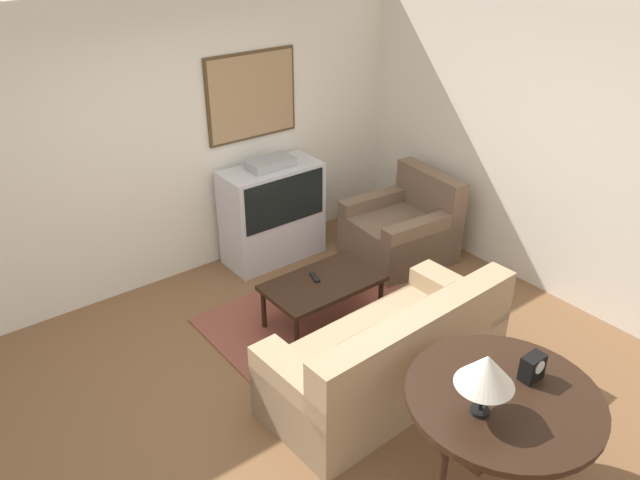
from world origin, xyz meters
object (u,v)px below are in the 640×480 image
at_px(coffee_table, 323,285).
at_px(mantel_clock, 532,367).
at_px(tv, 272,212).
at_px(armchair, 402,231).
at_px(table_lamp, 486,371).
at_px(console_table, 503,404).
at_px(couch, 390,358).

distance_m(coffee_table, mantel_clock, 2.14).
distance_m(tv, armchair, 1.37).
bearing_deg(mantel_clock, armchair, 60.50).
xyz_separation_m(coffee_table, table_lamp, (-0.50, -2.08, 0.71)).
relative_size(coffee_table, console_table, 0.88).
height_order(table_lamp, mantel_clock, table_lamp).
distance_m(tv, coffee_table, 1.29).
relative_size(couch, console_table, 1.66).
relative_size(couch, coffee_table, 1.88).
relative_size(coffee_table, table_lamp, 2.55).
distance_m(couch, console_table, 1.17).
bearing_deg(armchair, console_table, -28.43).
height_order(armchair, console_table, armchair).
bearing_deg(mantel_clock, tv, 84.05).
bearing_deg(tv, table_lamp, -103.77).
height_order(couch, coffee_table, couch).
bearing_deg(table_lamp, tv, 76.23).
distance_m(console_table, table_lamp, 0.43).
bearing_deg(armchair, tv, -121.94).
bearing_deg(armchair, mantel_clock, -24.44).
bearing_deg(couch, coffee_table, -100.66).
xyz_separation_m(couch, console_table, (-0.13, -1.08, 0.42)).
height_order(couch, mantel_clock, mantel_clock).
height_order(armchair, mantel_clock, mantel_clock).
xyz_separation_m(couch, table_lamp, (-0.36, -1.08, 0.78)).
height_order(coffee_table, table_lamp, table_lamp).
bearing_deg(console_table, coffee_table, 82.38).
xyz_separation_m(tv, mantel_clock, (-0.35, -3.33, 0.36)).
bearing_deg(table_lamp, coffee_table, 76.40).
bearing_deg(console_table, couch, 83.10).
height_order(couch, table_lamp, table_lamp).
xyz_separation_m(tv, armchair, (1.08, -0.81, -0.22)).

